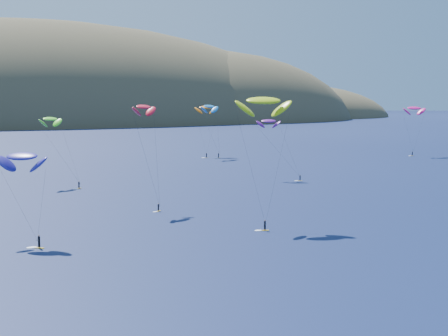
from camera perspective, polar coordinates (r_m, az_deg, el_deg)
name	(u,v)px	position (r m, az deg, el deg)	size (l,w,h in m)	color
island	(57,133)	(608.53, -15.03, 3.14)	(730.00, 300.00, 210.00)	#3D3526
kitesurfer_2	(263,101)	(118.53, 3.62, 6.16)	(11.07, 12.17, 25.95)	gold
kitesurfer_3	(50,119)	(174.53, -15.59, 4.32)	(9.85, 14.60, 19.80)	gold
kitesurfer_4	(209,107)	(242.92, -1.35, 5.64)	(9.45, 8.04, 22.27)	gold
kitesurfer_6	(269,121)	(182.19, 4.10, 4.29)	(9.57, 12.98, 18.55)	gold
kitesurfer_8	(414,108)	(262.85, 17.00, 5.25)	(9.83, 5.81, 21.62)	gold
kitesurfer_9	(144,107)	(134.02, -7.35, 5.53)	(7.07, 9.01, 23.47)	gold
kitesurfer_10	(22,157)	(108.06, -17.99, 1.01)	(9.22, 11.69, 16.48)	gold
kitesurfer_11	(206,107)	(251.04, -1.66, 5.56)	(9.44, 13.51, 21.76)	gold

